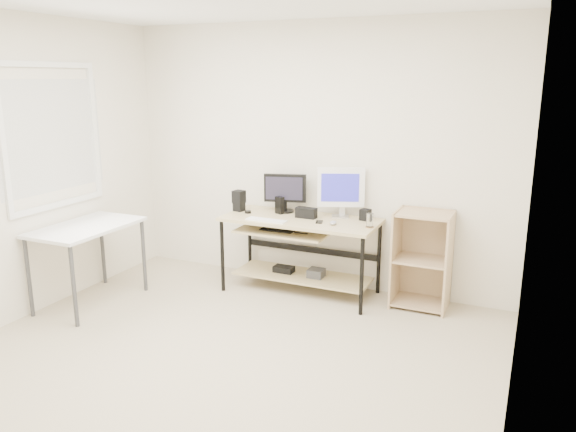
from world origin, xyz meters
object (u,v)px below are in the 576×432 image
(shelf_unit, at_px, (423,258))
(white_imac, at_px, (341,189))
(desk, at_px, (298,239))
(black_monitor, at_px, (285,190))
(audio_controller, at_px, (280,205))
(side_table, at_px, (87,234))

(shelf_unit, relative_size, white_imac, 1.87)
(desk, distance_m, white_imac, 0.64)
(black_monitor, height_order, audio_controller, black_monitor)
(desk, relative_size, white_imac, 3.11)
(desk, xyz_separation_m, audio_controller, (-0.24, 0.09, 0.30))
(desk, distance_m, audio_controller, 0.39)
(desk, height_order, black_monitor, black_monitor)
(shelf_unit, height_order, black_monitor, black_monitor)
(desk, distance_m, black_monitor, 0.51)
(desk, xyz_separation_m, white_imac, (0.36, 0.20, 0.49))
(desk, xyz_separation_m, black_monitor, (-0.22, 0.17, 0.43))
(desk, xyz_separation_m, shelf_unit, (1.18, 0.16, -0.09))
(shelf_unit, bearing_deg, audio_controller, -177.04)
(side_table, height_order, black_monitor, black_monitor)
(black_monitor, height_order, white_imac, white_imac)
(white_imac, relative_size, audio_controller, 2.82)
(side_table, xyz_separation_m, audio_controller, (1.42, 1.15, 0.16))
(desk, relative_size, shelf_unit, 1.67)
(desk, relative_size, audio_controller, 8.78)
(side_table, height_order, white_imac, white_imac)
(side_table, relative_size, shelf_unit, 1.11)
(shelf_unit, bearing_deg, side_table, -156.67)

